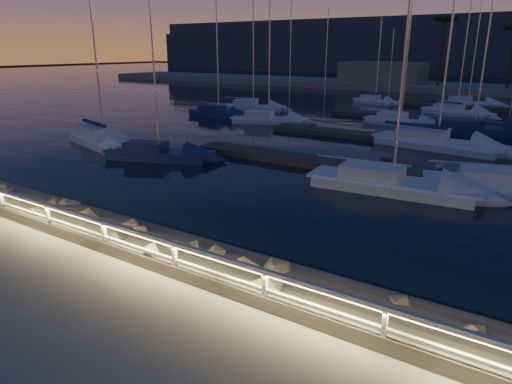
% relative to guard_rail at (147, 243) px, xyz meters
% --- Properties ---
extents(ground, '(400.00, 400.00, 0.00)m').
position_rel_guard_rail_xyz_m(ground, '(0.07, 0.00, -0.77)').
color(ground, gray).
rests_on(ground, ground).
extents(harbor_water, '(400.00, 440.00, 0.60)m').
position_rel_guard_rail_xyz_m(harbor_water, '(0.07, 31.22, -1.74)').
color(harbor_water, black).
rests_on(harbor_water, ground).
extents(guard_rail, '(44.11, 0.12, 1.06)m').
position_rel_guard_rail_xyz_m(guard_rail, '(0.00, 0.00, 0.00)').
color(guard_rail, white).
rests_on(guard_rail, ground).
extents(riprap, '(36.68, 2.76, 1.27)m').
position_rel_guard_rail_xyz_m(riprap, '(5.82, 1.05, -0.90)').
color(riprap, slate).
rests_on(riprap, ground).
extents(floating_docks, '(22.00, 36.00, 0.40)m').
position_rel_guard_rail_xyz_m(floating_docks, '(0.07, 32.50, -1.17)').
color(floating_docks, '#544D45').
rests_on(floating_docks, ground).
extents(far_shore, '(160.00, 14.00, 5.20)m').
position_rel_guard_rail_xyz_m(far_shore, '(-0.06, 74.05, -0.48)').
color(far_shore, gray).
rests_on(far_shore, ground).
extents(palm_left, '(3.00, 3.00, 11.20)m').
position_rel_guard_rail_xyz_m(palm_left, '(-7.93, 72.00, 9.36)').
color(palm_left, '#4F3725').
rests_on(palm_left, ground).
extents(distant_hills, '(230.00, 37.50, 18.00)m').
position_rel_guard_rail_xyz_m(distant_hills, '(-22.06, 133.69, 3.96)').
color(distant_hills, '#333D4F').
rests_on(distant_hills, ground).
extents(sailboat_a, '(8.09, 4.27, 13.35)m').
position_rel_guard_rail_xyz_m(sailboat_a, '(-18.01, 12.77, -0.91)').
color(sailboat_a, white).
rests_on(sailboat_a, ground).
extents(sailboat_b, '(7.22, 4.29, 11.92)m').
position_rel_guard_rail_xyz_m(sailboat_b, '(-11.73, 11.93, -0.96)').
color(sailboat_b, navy).
rests_on(sailboat_b, ground).
extents(sailboat_c, '(8.51, 3.17, 14.14)m').
position_rel_guard_rail_xyz_m(sailboat_c, '(2.87, 13.42, -0.94)').
color(sailboat_c, white).
rests_on(sailboat_c, ground).
extents(sailboat_e, '(7.22, 2.66, 12.11)m').
position_rel_guard_rail_xyz_m(sailboat_e, '(-20.13, 28.98, -0.94)').
color(sailboat_e, navy).
rests_on(sailboat_e, ground).
extents(sailboat_f, '(7.44, 4.31, 12.26)m').
position_rel_guard_rail_xyz_m(sailboat_f, '(-13.66, 28.33, -0.96)').
color(sailboat_f, white).
rests_on(sailboat_f, ground).
extents(sailboat_g, '(9.36, 4.01, 15.39)m').
position_rel_guard_rail_xyz_m(sailboat_g, '(2.33, 25.27, -0.91)').
color(sailboat_g, white).
rests_on(sailboat_g, ground).
extents(sailboat_i, '(7.45, 4.15, 12.32)m').
position_rel_guard_rail_xyz_m(sailboat_i, '(-20.08, 35.30, -0.93)').
color(sailboat_i, white).
rests_on(sailboat_i, ground).
extents(sailboat_j, '(7.05, 2.72, 11.73)m').
position_rel_guard_rail_xyz_m(sailboat_j, '(-2.82, 34.14, -0.97)').
color(sailboat_j, white).
rests_on(sailboat_j, ground).
extents(sailboat_k, '(7.85, 4.81, 12.93)m').
position_rel_guard_rail_xyz_m(sailboat_k, '(0.18, 43.95, -0.96)').
color(sailboat_k, white).
rests_on(sailboat_k, ground).
extents(sailboat_l, '(9.71, 6.15, 16.00)m').
position_rel_guard_rail_xyz_m(sailboat_l, '(3.60, 32.59, -0.92)').
color(sailboat_l, navy).
rests_on(sailboat_l, ground).
extents(sailboat_m, '(6.33, 3.45, 10.46)m').
position_rel_guard_rail_xyz_m(sailboat_m, '(-10.62, 49.48, -0.98)').
color(sailboat_m, white).
rests_on(sailboat_m, ground).
extents(sailboat_n, '(7.56, 3.90, 12.42)m').
position_rel_guard_rail_xyz_m(sailboat_n, '(-0.22, 52.91, -0.95)').
color(sailboat_n, white).
rests_on(sailboat_n, ground).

